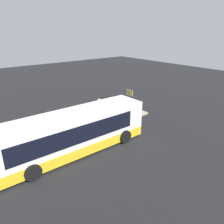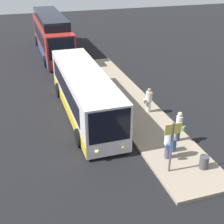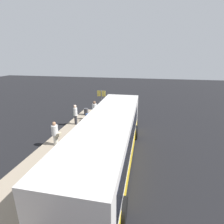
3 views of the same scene
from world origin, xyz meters
TOP-DOWN VIEW (x-y plane):
  - ground at (0.00, 0.00)m, footprint 80.00×80.00m
  - platform at (0.00, 3.19)m, footprint 20.00×3.17m
  - bus_lead at (0.57, -0.07)m, footprint 10.85×2.72m
  - bus_second at (-14.01, -0.07)m, footprint 12.32×2.86m
  - passenger_boarding at (1.92, 3.81)m, footprint 0.44×0.61m
  - passenger_waiting at (6.97, 2.64)m, footprint 0.69×0.55m
  - passenger_with_bags at (5.65, 3.96)m, footprint 0.60×0.55m
  - suitcase at (6.46, 3.22)m, footprint 0.36×0.19m
  - sign_post at (7.96, 2.24)m, footprint 0.10×0.80m
  - trash_bin at (8.25, 3.93)m, footprint 0.44×0.44m

SIDE VIEW (x-z plane):
  - ground at x=0.00m, z-range 0.00..0.00m
  - platform at x=0.00m, z-range 0.00..0.16m
  - trash_bin at x=8.25m, z-range 0.16..0.81m
  - suitcase at x=6.46m, z-range 0.05..1.02m
  - passenger_boarding at x=1.92m, z-range 0.21..1.86m
  - passenger_with_bags at x=5.65m, z-range 0.25..1.99m
  - passenger_waiting at x=6.97m, z-range 0.23..2.03m
  - bus_lead at x=0.57m, z-range -0.01..2.87m
  - bus_second at x=-14.01m, z-range -0.18..3.80m
  - sign_post at x=7.96m, z-range 0.55..3.17m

